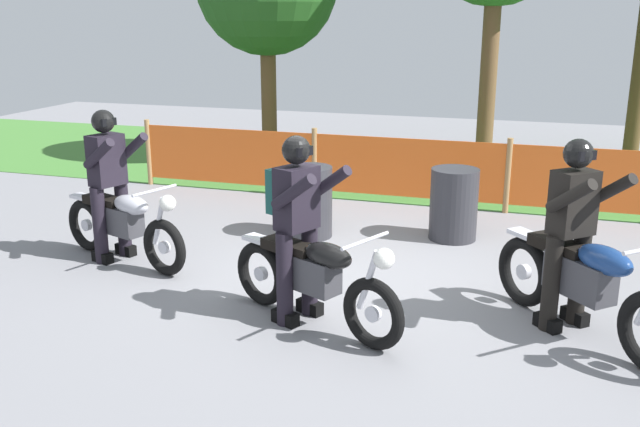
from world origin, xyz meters
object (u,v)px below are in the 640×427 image
(rider_lead, at_px, (296,219))
(rider_trailing, at_px, (572,228))
(motorcycle_lead, at_px, (314,277))
(motorcycle_trailing, at_px, (585,283))
(oil_drum, at_px, (309,202))
(motorcycle_third, at_px, (123,224))
(rider_third, at_px, (109,180))
(spare_drum, at_px, (454,204))

(rider_lead, height_order, rider_trailing, same)
(motorcycle_lead, bearing_deg, motorcycle_trailing, 37.28)
(motorcycle_lead, height_order, motorcycle_trailing, motorcycle_trailing)
(oil_drum, bearing_deg, motorcycle_third, -137.33)
(rider_trailing, distance_m, rider_third, 4.83)
(rider_third, relative_size, oil_drum, 1.92)
(motorcycle_lead, xyz_separation_m, spare_drum, (0.86, 2.87, -0.01))
(motorcycle_trailing, distance_m, spare_drum, 2.77)
(motorcycle_trailing, relative_size, spare_drum, 1.87)
(spare_drum, bearing_deg, motorcycle_third, -150.05)
(rider_trailing, distance_m, spare_drum, 2.61)
(oil_drum, bearing_deg, rider_third, -141.39)
(motorcycle_third, height_order, rider_trailing, rider_trailing)
(motorcycle_trailing, xyz_separation_m, oil_drum, (-3.13, 1.97, -0.05))
(motorcycle_lead, distance_m, oil_drum, 2.60)
(motorcycle_lead, xyz_separation_m, motorcycle_trailing, (2.26, 0.48, 0.04))
(rider_third, height_order, oil_drum, rider_third)
(rider_lead, relative_size, rider_third, 1.00)
(motorcycle_third, xyz_separation_m, rider_lead, (2.32, -0.84, 0.50))
(motorcycle_lead, distance_m, spare_drum, 3.00)
(motorcycle_lead, bearing_deg, motorcycle_third, -175.02)
(motorcycle_lead, height_order, oil_drum, motorcycle_lead)
(motorcycle_lead, distance_m, rider_lead, 0.54)
(motorcycle_trailing, xyz_separation_m, rider_third, (-4.96, 0.51, 0.43))
(motorcycle_lead, bearing_deg, rider_lead, -179.49)
(motorcycle_trailing, relative_size, rider_third, 0.97)
(spare_drum, bearing_deg, rider_lead, -110.75)
(rider_lead, bearing_deg, motorcycle_third, -174.63)
(spare_drum, bearing_deg, motorcycle_lead, -106.64)
(motorcycle_lead, relative_size, oil_drum, 2.09)
(motorcycle_third, bearing_deg, rider_third, -179.43)
(rider_lead, bearing_deg, rider_trailing, 38.44)
(rider_lead, distance_m, rider_trailing, 2.38)
(motorcycle_lead, distance_m, rider_trailing, 2.26)
(oil_drum, bearing_deg, motorcycle_trailing, -32.20)
(motorcycle_lead, bearing_deg, oil_drum, 134.64)
(motorcycle_third, bearing_deg, oil_drum, 61.93)
(motorcycle_trailing, xyz_separation_m, spare_drum, (-1.40, 2.39, -0.05))
(motorcycle_third, distance_m, rider_trailing, 4.67)
(motorcycle_lead, height_order, spare_drum, motorcycle_lead)
(rider_lead, distance_m, rider_third, 2.66)
(rider_lead, bearing_deg, motorcycle_trailing, 34.31)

